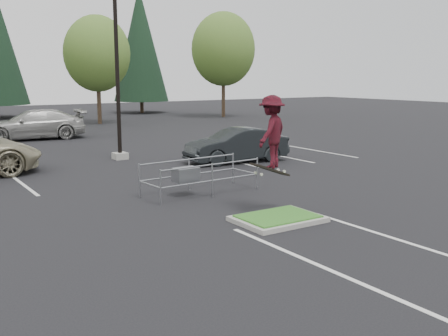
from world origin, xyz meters
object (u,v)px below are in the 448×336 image
light_pole (117,57)px  cart_corral (189,174)px  car_r_charc (236,145)px  car_far_silver (33,125)px  conif_c (140,44)px  decid_d (223,51)px  skateboarder (271,132)px  decid_c (97,56)px

light_pole → cart_corral: light_pole is taller
car_r_charc → car_far_silver: bearing=-152.3°
light_pole → car_r_charc: (4.00, -3.52, -3.81)m
conif_c → car_r_charc: conif_c is taller
decid_d → skateboarder: decid_d is taller
decid_c → car_r_charc: size_ratio=1.85×
light_pole → car_far_silver: size_ratio=1.68×
decid_c → light_pole: bearing=-107.1°
decid_c → decid_d: bearing=2.4°
decid_c → conif_c: 12.65m
conif_c → cart_corral: bearing=-112.1°
decid_c → skateboarder: size_ratio=3.65×
decid_c → cart_corral: (-6.40, -25.86, -4.58)m
cart_corral → car_r_charc: 6.67m
skateboarder → car_r_charc: (4.00, 7.48, -1.47)m
conif_c → car_r_charc: size_ratio=2.75×
car_r_charc → car_far_silver: size_ratio=0.75×
light_pole → skateboarder: light_pole is taller
conif_c → skateboarder: (-13.50, -38.50, -4.63)m
cart_corral → car_far_silver: 18.04m
light_pole → decid_c: size_ratio=1.21×
conif_c → skateboarder: size_ratio=5.44×
car_far_silver → decid_c: bearing=144.7°
decid_c → conif_c: (8.01, 9.67, 1.59)m
car_far_silver → conif_c: bearing=145.6°
decid_d → conif_c: conif_c is taller
conif_c → skateboarder: 41.06m
skateboarder → conif_c: bearing=-138.7°
cart_corral → car_far_silver: size_ratio=0.64×
decid_d → light_pole: bearing=-133.7°
car_r_charc → cart_corral: bearing=-41.5°
decid_c → car_r_charc: decid_c is taller
conif_c → car_far_silver: 23.75m
light_pole → car_far_silver: 10.75m
light_pole → cart_corral: bearing=-96.5°
decid_d → cart_corral: bearing=-124.9°
cart_corral → car_r_charc: (4.91, 4.51, 0.08)m
decid_c → car_r_charc: (-1.49, -21.36, -4.51)m
decid_d → conif_c: size_ratio=0.75×
light_pole → decid_c: 18.67m
light_pole → cart_corral: size_ratio=2.63×
cart_corral → decid_d: bearing=51.0°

